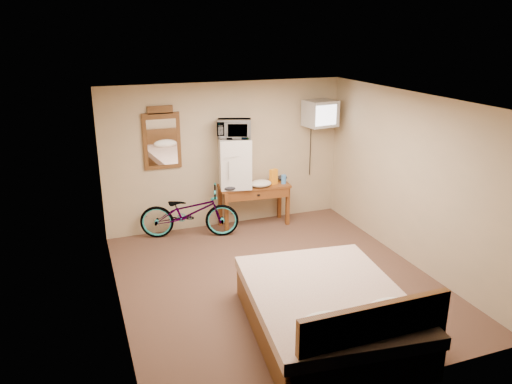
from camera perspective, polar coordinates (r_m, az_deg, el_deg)
room at (r=6.54m, az=2.49°, el=-0.47°), size 4.60×4.64×2.50m
desk at (r=8.65m, az=-0.15°, el=-0.06°), size 1.26×0.58×0.75m
mini_fridge at (r=8.44m, az=-2.44°, el=3.38°), size 0.61×0.59×0.85m
microwave at (r=8.30m, az=-2.50°, el=7.23°), size 0.64×0.53×0.30m
snack_bag at (r=8.65m, az=2.02°, el=1.76°), size 0.15×0.11×0.27m
blue_cup at (r=8.70m, az=3.18°, el=1.47°), size 0.09×0.09×0.16m
cloth_cream at (r=8.52m, az=0.57°, el=0.98°), size 0.37×0.29×0.11m
cloth_dark_a at (r=8.35m, az=-2.98°, el=0.51°), size 0.25×0.19×0.09m
cloth_dark_b at (r=8.91m, az=2.98°, el=1.65°), size 0.19×0.16×0.09m
crt_television at (r=8.84m, az=7.34°, el=8.91°), size 0.58×0.63×0.45m
wall_mirror at (r=8.26m, az=-10.72°, el=6.00°), size 0.61×0.04×1.03m
bicycle at (r=8.35m, az=-7.64°, el=-2.32°), size 1.73×1.00×0.86m
bed at (r=5.87m, az=8.33°, el=-13.42°), size 1.93×2.41×0.90m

